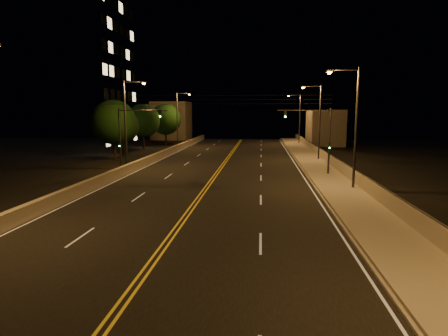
# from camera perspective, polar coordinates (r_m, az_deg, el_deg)

# --- Properties ---
(road) EXTENTS (18.00, 120.00, 0.02)m
(road) POSITION_cam_1_polar(r_m,az_deg,el_deg) (27.83, -3.71, -4.41)
(road) COLOR black
(road) RESTS_ON ground
(sidewalk) EXTENTS (3.60, 120.00, 0.30)m
(sidewalk) POSITION_cam_1_polar(r_m,az_deg,el_deg) (28.16, 18.60, -4.39)
(sidewalk) COLOR gray
(sidewalk) RESTS_ON ground
(curb) EXTENTS (0.14, 120.00, 0.15)m
(curb) POSITION_cam_1_polar(r_m,az_deg,el_deg) (27.82, 14.82, -4.54)
(curb) COLOR gray
(curb) RESTS_ON ground
(parapet_wall) EXTENTS (0.30, 120.00, 1.00)m
(parapet_wall) POSITION_cam_1_polar(r_m,az_deg,el_deg) (28.45, 21.90, -3.10)
(parapet_wall) COLOR gray
(parapet_wall) RESTS_ON sidewalk
(jersey_barrier) EXTENTS (0.45, 120.00, 0.95)m
(jersey_barrier) POSITION_cam_1_polar(r_m,az_deg,el_deg) (30.50, -20.69, -2.91)
(jersey_barrier) COLOR gray
(jersey_barrier) RESTS_ON ground
(distant_building_right) EXTENTS (6.00, 10.00, 6.61)m
(distant_building_right) POSITION_cam_1_polar(r_m,az_deg,el_deg) (74.07, 15.10, 5.99)
(distant_building_right) COLOR slate
(distant_building_right) RESTS_ON ground
(distant_building_left) EXTENTS (8.00, 8.00, 8.49)m
(distant_building_left) POSITION_cam_1_polar(r_m,az_deg,el_deg) (87.13, -7.98, 7.15)
(distant_building_left) COLOR slate
(distant_building_left) RESTS_ON ground
(parapet_rail) EXTENTS (0.06, 120.00, 0.06)m
(parapet_rail) POSITION_cam_1_polar(r_m,az_deg,el_deg) (28.35, 21.96, -2.05)
(parapet_rail) COLOR black
(parapet_rail) RESTS_ON parapet_wall
(lane_markings) EXTENTS (17.32, 116.00, 0.00)m
(lane_markings) POSITION_cam_1_polar(r_m,az_deg,el_deg) (27.75, -3.73, -4.41)
(lane_markings) COLOR silver
(lane_markings) RESTS_ON road
(streetlight_1) EXTENTS (2.55, 0.28, 9.56)m
(streetlight_1) POSITION_cam_1_polar(r_m,az_deg,el_deg) (30.88, 19.04, 6.70)
(streetlight_1) COLOR #2D2D33
(streetlight_1) RESTS_ON ground
(streetlight_2) EXTENTS (2.55, 0.28, 9.56)m
(streetlight_2) POSITION_cam_1_polar(r_m,az_deg,el_deg) (48.94, 14.09, 7.42)
(streetlight_2) COLOR #2D2D33
(streetlight_2) RESTS_ON ground
(streetlight_3) EXTENTS (2.55, 0.28, 9.56)m
(streetlight_3) POSITION_cam_1_polar(r_m,az_deg,el_deg) (73.78, 11.27, 7.80)
(streetlight_3) COLOR #2D2D33
(streetlight_3) RESTS_ON ground
(streetlight_5) EXTENTS (2.55, 0.28, 9.56)m
(streetlight_5) POSITION_cam_1_polar(r_m,az_deg,el_deg) (42.02, -14.48, 7.26)
(streetlight_5) COLOR #2D2D33
(streetlight_5) RESTS_ON ground
(streetlight_6) EXTENTS (2.55, 0.28, 9.56)m
(streetlight_6) POSITION_cam_1_polar(r_m,az_deg,el_deg) (66.38, -6.92, 7.84)
(streetlight_6) COLOR #2D2D33
(streetlight_6) RESTS_ON ground
(traffic_signal_right) EXTENTS (5.11, 0.31, 6.59)m
(traffic_signal_right) POSITION_cam_1_polar(r_m,az_deg,el_deg) (37.19, 14.36, 5.02)
(traffic_signal_right) COLOR #2D2D33
(traffic_signal_right) RESTS_ON ground
(traffic_signal_left) EXTENTS (5.11, 0.31, 6.59)m
(traffic_signal_left) POSITION_cam_1_polar(r_m,az_deg,el_deg) (39.10, -14.30, 5.18)
(traffic_signal_left) COLOR #2D2D33
(traffic_signal_left) RESTS_ON ground
(overhead_wires) EXTENTS (22.00, 0.03, 0.83)m
(overhead_wires) POSITION_cam_1_polar(r_m,az_deg,el_deg) (36.54, -1.37, 10.37)
(overhead_wires) COLOR black
(building_tower) EXTENTS (24.00, 15.00, 29.15)m
(building_tower) POSITION_cam_1_polar(r_m,az_deg,el_deg) (68.74, -25.23, 14.24)
(building_tower) COLOR slate
(building_tower) RESTS_ON ground
(tree_0) EXTENTS (5.76, 5.76, 7.80)m
(tree_0) POSITION_cam_1_polar(r_m,az_deg,el_deg) (50.40, -16.45, 6.70)
(tree_0) COLOR black
(tree_0) RESTS_ON ground
(tree_1) EXTENTS (4.94, 4.94, 6.69)m
(tree_1) POSITION_cam_1_polar(r_m,az_deg,el_deg) (56.35, -15.31, 6.19)
(tree_1) COLOR black
(tree_1) RESTS_ON ground
(tree_2) EXTENTS (5.59, 5.59, 7.57)m
(tree_2) POSITION_cam_1_polar(r_m,az_deg,el_deg) (64.21, -12.23, 7.05)
(tree_2) COLOR black
(tree_2) RESTS_ON ground
(tree_3) EXTENTS (5.71, 5.71, 7.74)m
(tree_3) POSITION_cam_1_polar(r_m,az_deg,el_deg) (70.26, -8.91, 7.33)
(tree_3) COLOR black
(tree_3) RESTS_ON ground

